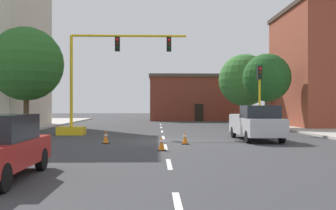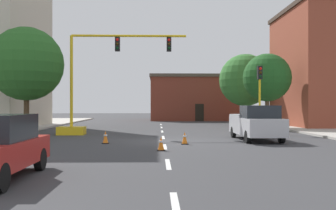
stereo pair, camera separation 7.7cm
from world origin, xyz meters
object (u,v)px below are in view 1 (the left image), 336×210
at_px(tree_right_mid, 267,78).
at_px(traffic_cone_roadside_a, 106,137).
at_px(tree_left_near, 26,64).
at_px(pickup_truck_silver, 256,123).
at_px(traffic_cone_roadside_b, 185,138).
at_px(traffic_signal_gantry, 88,102).
at_px(tree_right_far, 245,80).
at_px(traffic_light_pole_right, 260,84).
at_px(traffic_cone_roadside_c, 162,144).

xyz_separation_m(tree_right_mid, traffic_cone_roadside_a, (-11.99, -12.24, -4.01)).
height_order(tree_left_near, pickup_truck_silver, tree_left_near).
xyz_separation_m(traffic_cone_roadside_a, traffic_cone_roadside_b, (4.11, -0.49, -0.01)).
bearing_deg(tree_left_near, traffic_cone_roadside_b, -33.84).
xyz_separation_m(traffic_signal_gantry, traffic_cone_roadside_b, (6.15, -6.72, -1.90)).
xyz_separation_m(tree_right_far, pickup_truck_silver, (-4.02, -20.38, -3.81)).
relative_size(traffic_cone_roadside_a, traffic_cone_roadside_b, 1.03).
height_order(traffic_signal_gantry, traffic_cone_roadside_b, traffic_signal_gantry).
relative_size(pickup_truck_silver, traffic_cone_roadside_a, 8.00).
distance_m(traffic_light_pole_right, pickup_truck_silver, 6.18).
bearing_deg(traffic_cone_roadside_b, tree_right_far, 69.92).
bearing_deg(tree_right_mid, tree_left_near, -162.39).
xyz_separation_m(tree_right_mid, tree_right_far, (0.37, 9.83, 0.44)).
bearing_deg(traffic_light_pole_right, tree_right_far, 81.03).
xyz_separation_m(traffic_signal_gantry, tree_left_near, (-4.20, 0.22, 2.60)).
height_order(tree_left_near, traffic_cone_roadside_c, tree_left_near).
bearing_deg(traffic_light_pole_right, pickup_truck_silver, -107.12).
bearing_deg(tree_right_mid, tree_right_far, 87.85).
bearing_deg(pickup_truck_silver, tree_left_near, 161.92).
bearing_deg(tree_right_mid, traffic_cone_roadside_c, -120.42).
xyz_separation_m(traffic_light_pole_right, tree_right_mid, (2.00, 5.17, 0.81)).
relative_size(traffic_cone_roadside_b, traffic_cone_roadside_c, 1.04).
xyz_separation_m(tree_left_near, traffic_cone_roadside_b, (10.36, -6.94, -4.50)).
bearing_deg(traffic_cone_roadside_c, traffic_cone_roadside_b, 66.12).
xyz_separation_m(tree_left_near, traffic_cone_roadside_a, (6.25, -6.45, -4.49)).
bearing_deg(pickup_truck_silver, tree_right_far, 78.83).
relative_size(pickup_truck_silver, traffic_cone_roadside_b, 8.21).
relative_size(traffic_signal_gantry, traffic_cone_roadside_a, 12.87).
relative_size(tree_right_far, traffic_cone_roadside_c, 12.02).
bearing_deg(tree_right_far, traffic_cone_roadside_a, -119.25).
distance_m(tree_left_near, traffic_cone_roadside_c, 14.08).
relative_size(tree_right_mid, traffic_cone_roadside_a, 9.43).
bearing_deg(traffic_cone_roadside_c, traffic_light_pole_right, 55.49).
relative_size(traffic_light_pole_right, tree_right_mid, 0.75).
xyz_separation_m(tree_right_mid, traffic_cone_roadside_b, (-7.88, -12.73, -4.02)).
distance_m(traffic_cone_roadside_a, traffic_cone_roadside_c, 4.36).
xyz_separation_m(traffic_signal_gantry, traffic_cone_roadside_a, (2.05, -6.22, -1.89)).
bearing_deg(tree_right_mid, traffic_signal_gantry, -156.81).
bearing_deg(pickup_truck_silver, traffic_cone_roadside_c, -137.68).
distance_m(tree_right_far, traffic_cone_roadside_a, 25.68).
bearing_deg(traffic_cone_roadside_a, traffic_signal_gantry, 108.21).
distance_m(traffic_signal_gantry, traffic_light_pole_right, 12.14).
xyz_separation_m(traffic_light_pole_right, traffic_cone_roadside_a, (-9.99, -7.07, -3.20)).
height_order(traffic_light_pole_right, pickup_truck_silver, traffic_light_pole_right).
bearing_deg(traffic_cone_roadside_a, traffic_cone_roadside_b, -6.88).
distance_m(tree_left_near, pickup_truck_silver, 15.82).
relative_size(traffic_signal_gantry, tree_right_far, 1.14).
distance_m(tree_left_near, tree_right_far, 24.29).
relative_size(traffic_signal_gantry, tree_left_near, 1.19).
bearing_deg(traffic_cone_roadside_c, traffic_signal_gantry, 117.35).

